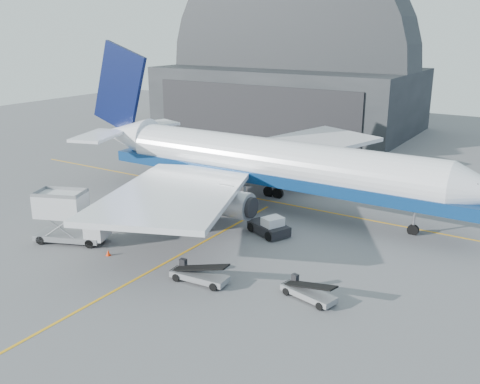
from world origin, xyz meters
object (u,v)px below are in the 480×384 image
Objects in this scene: airliner at (259,161)px; belt_loader_a at (199,275)px; belt_loader_b at (308,292)px; catering_truck at (68,218)px; pushback_tug at (270,227)px.

airliner is 10.04× the size of belt_loader_a.
belt_loader_a is at bearing -152.94° from belt_loader_b.
pushback_tug is (15.23, 11.97, -1.67)m from catering_truck.
belt_loader_b is at bearing -23.93° from pushback_tug.
catering_truck reaches higher than belt_loader_b.
belt_loader_b is (8.67, 2.16, -0.05)m from belt_loader_a.
airliner is 10.89× the size of belt_loader_b.
airliner is at bearing 150.92° from pushback_tug.
belt_loader_a reaches higher than belt_loader_b.
catering_truck is 1.52× the size of pushback_tug.
catering_truck is at bearing 174.67° from belt_loader_a.
belt_loader_a is 1.08× the size of belt_loader_b.
airliner is at bearing 102.25° from belt_loader_a.
airliner is 21.92m from catering_truck.
belt_loader_b is (24.22, 1.97, -1.86)m from catering_truck.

